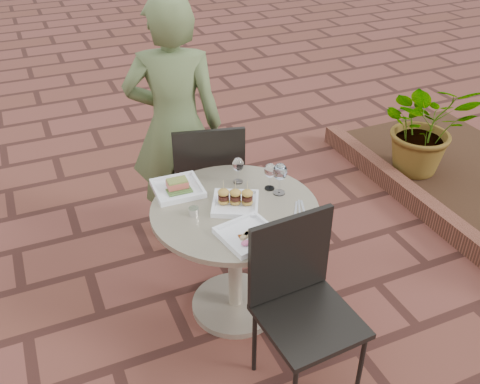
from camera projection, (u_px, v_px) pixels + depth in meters
name	position (u px, v px, depth m)	size (l,w,h in m)	color
ground	(258.00, 321.00, 3.14)	(60.00, 60.00, 0.00)	#592B23
cafe_table	(235.00, 244.00, 2.97)	(0.90, 0.90, 0.73)	gray
chair_far	(208.00, 176.00, 3.45)	(0.53, 0.53, 0.93)	black
chair_near	(300.00, 293.00, 2.55)	(0.47, 0.47, 0.93)	black
diner	(175.00, 127.00, 3.39)	(0.61, 0.40, 1.68)	#4E5D33
plate_salmon	(178.00, 188.00, 2.96)	(0.27, 0.27, 0.07)	white
plate_sliders	(235.00, 200.00, 2.83)	(0.32, 0.32, 0.16)	white
plate_tuna	(248.00, 235.00, 2.61)	(0.31, 0.31, 0.03)	white
wine_glass_right	(280.00, 173.00, 2.88)	(0.08, 0.08, 0.19)	white
wine_glass_mid	(238.00, 165.00, 2.99)	(0.07, 0.07, 0.16)	white
wine_glass_far	(270.00, 171.00, 2.93)	(0.07, 0.07, 0.16)	white
steel_ramekin	(194.00, 211.00, 2.77)	(0.05, 0.05, 0.04)	silver
cutlery_set	(299.00, 210.00, 2.81)	(0.08, 0.19, 0.00)	silver
planter_curb	(441.00, 219.00, 3.86)	(0.12, 3.00, 0.15)	brown
potted_plant_a	(426.00, 126.00, 4.26)	(0.73, 0.63, 0.81)	#33662D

